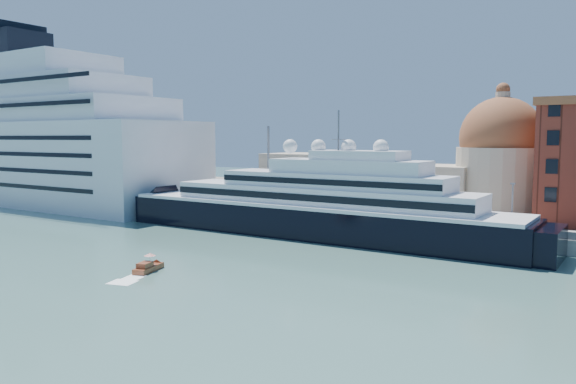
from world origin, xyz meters
The scene contains 9 objects.
ground centered at (0.00, 0.00, 0.00)m, with size 400.00×400.00×0.00m, color #3C6864.
quay centered at (0.00, 34.00, 1.25)m, with size 180.00×10.00×2.50m, color gray.
land centered at (0.00, 75.00, 1.00)m, with size 260.00×72.00×2.00m, color slate.
quay_fence centered at (0.00, 29.50, 3.10)m, with size 180.00×0.10×1.20m, color slate.
superyacht centered at (-6.36, 23.00, 4.60)m, with size 89.26×12.37×26.68m.
service_barge centered at (-48.75, 20.91, 0.74)m, with size 11.67×4.52×2.58m.
water_taxi centered at (-7.65, -12.97, 0.61)m, with size 3.19×5.61×2.53m.
church centered at (6.39, 57.72, 10.91)m, with size 66.00×18.00×25.50m.
lamp_posts centered at (-12.67, 32.27, 9.84)m, with size 120.80×2.40×18.00m.
Camera 1 is at (49.01, -65.00, 18.11)m, focal length 35.00 mm.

